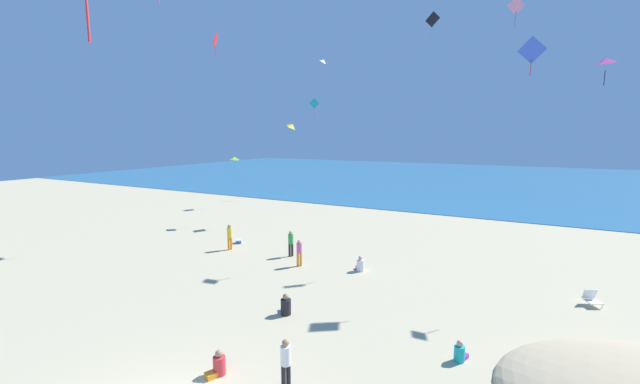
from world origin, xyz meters
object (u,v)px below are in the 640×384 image
object	(u,v)px
person_7	(299,251)
kite_pink	(516,6)
beach_chair_far_right	(592,298)
kite_white	(324,61)
kite_blue	(532,50)
person_0	(360,265)
person_4	(230,235)
cooler_box	(238,241)
person_3	(460,353)
kite_lime	(235,158)
person_5	(218,366)
person_2	(286,306)
person_1	(286,361)
kite_teal	(314,104)
kite_black	(433,20)
kite_yellow	(293,126)
kite_red	(215,40)
person_6	(291,242)
kite_magenta	(606,61)

from	to	relation	value
person_7	kite_pink	size ratio (longest dim) A/B	0.89
beach_chair_far_right	kite_white	xyz separation A→B (m)	(-21.01, 17.71, 13.51)
kite_blue	beach_chair_far_right	bearing A→B (deg)	-30.15
person_0	person_4	distance (m)	8.07
cooler_box	kite_blue	distance (m)	18.32
person_3	kite_lime	bearing A→B (deg)	78.16
person_5	kite_white	bearing A→B (deg)	-136.11
kite_blue	kite_lime	distance (m)	19.92
cooler_box	person_2	bearing A→B (deg)	-40.80
cooler_box	kite_white	size ratio (longest dim) A/B	0.28
kite_pink	person_3	bearing A→B (deg)	-91.13
person_1	kite_blue	size ratio (longest dim) A/B	0.86
kite_teal	kite_black	world-z (taller)	kite_black
cooler_box	person_1	world-z (taller)	person_1
kite_pink	kite_yellow	distance (m)	15.87
kite_blue	kite_yellow	bearing A→B (deg)	159.44
person_1	kite_teal	world-z (taller)	kite_teal
cooler_box	person_3	bearing A→B (deg)	-26.30
kite_white	kite_lime	xyz separation A→B (m)	(-0.67, -12.94, -8.92)
person_0	person_1	bearing A→B (deg)	152.96
person_3	kite_red	world-z (taller)	kite_red
person_1	cooler_box	bearing A→B (deg)	-23.98
person_6	kite_black	world-z (taller)	kite_black
kite_teal	kite_white	world-z (taller)	kite_white
kite_teal	kite_lime	distance (m)	15.99
person_6	kite_white	xyz separation A→B (m)	(-7.28, 17.92, 12.98)
person_3	person_4	world-z (taller)	person_4
cooler_box	person_6	xyz separation A→B (m)	(4.29, -0.75, 0.72)
kite_teal	kite_black	size ratio (longest dim) A/B	1.58
kite_lime	kite_yellow	bearing A→B (deg)	37.78
person_0	kite_white	distance (m)	25.49
person_2	kite_teal	xyz separation A→B (m)	(-13.11, 26.11, 9.63)
beach_chair_far_right	person_1	distance (m)	12.61
person_7	person_1	bearing A→B (deg)	-9.33
cooler_box	kite_lime	distance (m)	7.36
kite_lime	person_0	bearing A→B (deg)	-23.70
person_1	person_2	world-z (taller)	person_1
beach_chair_far_right	kite_white	size ratio (longest dim) A/B	0.38
person_1	kite_black	bearing A→B (deg)	-68.62
person_4	kite_blue	xyz separation A→B (m)	(14.81, 2.38, 9.29)
person_2	person_5	xyz separation A→B (m)	(0.38, -4.04, -0.03)
person_0	kite_teal	size ratio (longest dim) A/B	0.36
person_3	kite_teal	world-z (taller)	kite_teal
person_6	kite_black	distance (m)	14.49
person_3	kite_magenta	world-z (taller)	kite_magenta
cooler_box	person_7	bearing A→B (deg)	-19.08
person_4	kite_black	bearing A→B (deg)	46.84
person_1	person_6	bearing A→B (deg)	-36.89
person_7	kite_pink	distance (m)	17.55
person_3	kite_yellow	size ratio (longest dim) A/B	0.52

